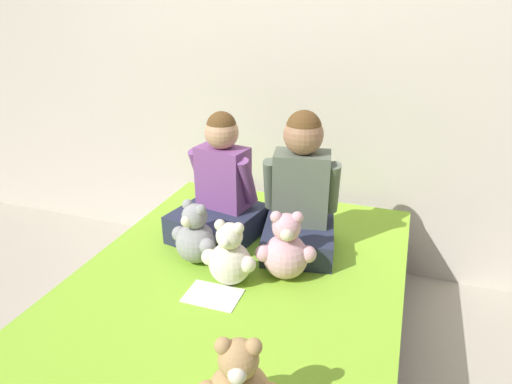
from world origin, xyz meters
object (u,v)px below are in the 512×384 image
(bed, at_px, (229,335))
(teddy_bear_held_by_left_child, at_px, (196,237))
(child_on_left, at_px, (220,194))
(sign_card, at_px, (213,296))
(child_on_right, at_px, (301,194))
(teddy_bear_held_by_right_child, at_px, (286,250))
(teddy_bear_between_children, at_px, (230,257))

(bed, relative_size, teddy_bear_held_by_left_child, 6.97)
(child_on_left, distance_m, sign_card, 0.54)
(bed, height_order, teddy_bear_held_by_left_child, teddy_bear_held_by_left_child)
(child_on_left, bearing_deg, child_on_right, 12.32)
(child_on_left, relative_size, sign_card, 2.82)
(bed, distance_m, teddy_bear_held_by_right_child, 0.42)
(bed, distance_m, teddy_bear_between_children, 0.34)
(child_on_right, bearing_deg, teddy_bear_held_by_right_child, -98.82)
(child_on_right, xyz_separation_m, teddy_bear_held_by_right_child, (0.01, -0.25, -0.14))
(bed, height_order, child_on_left, child_on_left)
(teddy_bear_held_by_left_child, relative_size, sign_card, 1.32)
(child_on_right, bearing_deg, child_on_left, 170.67)
(teddy_bear_between_children, xyz_separation_m, sign_card, (-0.03, -0.11, -0.11))
(child_on_left, bearing_deg, teddy_bear_held_by_left_child, -80.01)
(teddy_bear_between_children, bearing_deg, bed, -77.32)
(bed, height_order, teddy_bear_held_by_right_child, teddy_bear_held_by_right_child)
(bed, xyz_separation_m, teddy_bear_between_children, (-0.01, 0.06, 0.33))
(teddy_bear_held_by_right_child, bearing_deg, teddy_bear_between_children, -167.46)
(sign_card, bearing_deg, child_on_left, 109.30)
(teddy_bear_held_by_left_child, bearing_deg, teddy_bear_between_children, -7.31)
(sign_card, bearing_deg, bed, 53.09)
(child_on_left, bearing_deg, teddy_bear_between_children, -50.43)
(bed, relative_size, teddy_bear_held_by_right_child, 6.64)
(teddy_bear_held_by_left_child, height_order, teddy_bear_held_by_right_child, teddy_bear_held_by_right_child)
(teddy_bear_held_by_right_child, relative_size, teddy_bear_between_children, 1.08)
(teddy_bear_held_by_right_child, xyz_separation_m, teddy_bear_between_children, (-0.20, -0.11, -0.01))
(child_on_left, xyz_separation_m, sign_card, (0.16, -0.47, -0.21))
(bed, distance_m, teddy_bear_held_by_left_child, 0.43)
(sign_card, bearing_deg, teddy_bear_held_by_right_child, 44.59)
(sign_card, bearing_deg, teddy_bear_held_by_left_child, 128.74)
(child_on_left, relative_size, teddy_bear_held_by_right_child, 2.03)
(teddy_bear_held_by_right_child, relative_size, sign_card, 1.39)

